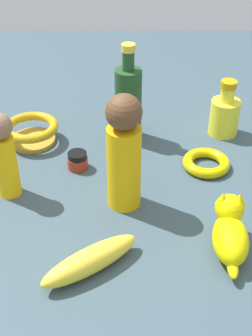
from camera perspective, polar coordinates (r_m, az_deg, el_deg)
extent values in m
plane|color=#384C56|center=(1.01, 0.00, -2.48)|extent=(2.00, 2.00, 0.00)
cylinder|color=#B8902B|center=(1.18, -11.16, 3.39)|extent=(0.11, 0.11, 0.01)
torus|color=#BE9713|center=(1.16, -11.37, 4.93)|extent=(0.13, 0.13, 0.02)
cylinder|color=yellow|center=(0.98, -14.25, 0.17)|extent=(0.07, 0.07, 0.14)
sphere|color=#876549|center=(0.93, -15.09, 4.95)|extent=(0.05, 0.05, 0.05)
torus|color=#D4BF06|center=(1.08, 10.04, 0.63)|extent=(0.11, 0.11, 0.02)
ellipsoid|color=yellow|center=(0.86, 12.95, -8.54)|extent=(0.07, 0.12, 0.07)
sphere|color=yellow|center=(0.88, 12.86, -4.86)|extent=(0.05, 0.05, 0.05)
cone|color=yellow|center=(0.86, 12.07, -3.65)|extent=(0.02, 0.02, 0.02)
cone|color=yellow|center=(0.87, 14.04, -3.72)|extent=(0.02, 0.02, 0.02)
ellipsoid|color=yellow|center=(0.83, 13.22, -11.73)|extent=(0.02, 0.05, 0.02)
ellipsoid|color=yellow|center=(0.82, -4.10, -11.23)|extent=(0.18, 0.15, 0.05)
cylinder|color=#204723|center=(1.14, 0.48, 7.79)|extent=(0.06, 0.06, 0.18)
cylinder|color=#204723|center=(1.09, 0.51, 13.02)|extent=(0.03, 0.03, 0.04)
cylinder|color=yellow|center=(1.08, 0.52, 14.54)|extent=(0.03, 0.03, 0.02)
cylinder|color=maroon|center=(1.07, -5.72, 0.64)|extent=(0.05, 0.05, 0.03)
cylinder|color=yellow|center=(1.06, -5.76, 1.16)|extent=(0.04, 0.04, 0.00)
cylinder|color=black|center=(1.05, -5.78, 1.55)|extent=(0.04, 0.04, 0.01)
cylinder|color=yellow|center=(1.20, 12.16, 6.08)|extent=(0.07, 0.07, 0.09)
cylinder|color=yellow|center=(1.17, 12.54, 8.80)|extent=(0.03, 0.03, 0.04)
cylinder|color=#CA940A|center=(1.16, 12.71, 9.98)|extent=(0.04, 0.04, 0.02)
cylinder|color=#EBB00C|center=(0.91, 0.24, 0.05)|extent=(0.09, 0.09, 0.18)
sphere|color=brown|center=(0.85, 0.27, 6.86)|extent=(0.07, 0.07, 0.07)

